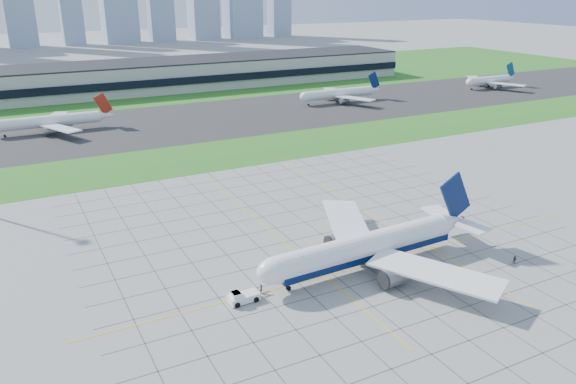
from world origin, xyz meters
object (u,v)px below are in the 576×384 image
pushback_tug (242,297)px  distant_jet_2 (339,93)px  airliner (368,247)px  crew_near (261,289)px  crew_far (515,260)px  distant_jet_3 (490,80)px  distant_jet_1 (51,121)px

pushback_tug → distant_jet_2: size_ratio=0.19×
airliner → crew_near: airliner is taller
crew_far → distant_jet_3: (160.70, 161.64, 3.58)m
airliner → crew_near: 24.25m
distant_jet_1 → distant_jet_3: bearing=-1.4°
crew_far → distant_jet_2: distant_jet_2 is taller
pushback_tug → crew_far: pushback_tug is taller
distant_jet_1 → distant_jet_2: same height
crew_far → distant_jet_1: distant_jet_1 is taller
pushback_tug → distant_jet_1: distant_jet_1 is taller
crew_near → distant_jet_3: distant_jet_3 is taller
crew_near → distant_jet_1: (-21.26, 153.56, 3.57)m
crew_near → distant_jet_3: bearing=-9.7°
distant_jet_2 → pushback_tug: bearing=-127.7°
distant_jet_1 → distant_jet_2: size_ratio=0.99×
distant_jet_2 → airliner: bearing=-120.5°
airliner → crew_far: (28.80, -13.12, -3.78)m
crew_near → pushback_tug: bearing=151.9°
crew_near → distant_jet_1: bearing=53.5°
pushback_tug → crew_near: bearing=13.9°
airliner → pushback_tug: size_ratio=6.47×
crew_near → distant_jet_2: bearing=8.8°
crew_far → distant_jet_2: 176.89m
crew_near → distant_jet_3: size_ratio=0.04×
crew_near → crew_far: crew_near is taller
pushback_tug → crew_far: size_ratio=4.73×
pushback_tug → distant_jet_3: size_ratio=0.20×
crew_far → airliner: bearing=-157.3°
crew_far → distant_jet_3: 227.95m
distant_jet_1 → distant_jet_3: 234.76m
pushback_tug → distant_jet_1: (-16.76, 154.88, 3.44)m
crew_far → distant_jet_1: (-73.99, 167.37, 3.59)m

